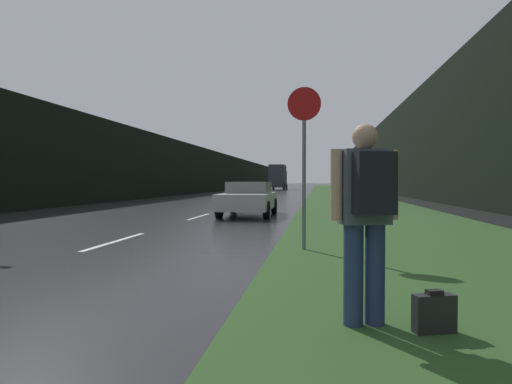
# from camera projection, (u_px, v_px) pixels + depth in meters

# --- Properties ---
(grass_verge) EXTENTS (6.00, 240.00, 0.02)m
(grass_verge) POSITION_uv_depth(u_px,v_px,m) (343.00, 196.00, 39.84)
(grass_verge) COLOR #2D5123
(grass_verge) RESTS_ON ground_plane
(lane_stripe_b) EXTENTS (0.12, 3.00, 0.01)m
(lane_stripe_b) POSITION_uv_depth(u_px,v_px,m) (116.00, 241.00, 9.89)
(lane_stripe_b) COLOR silver
(lane_stripe_b) RESTS_ON ground_plane
(lane_stripe_c) EXTENTS (0.12, 3.00, 0.01)m
(lane_stripe_c) POSITION_uv_depth(u_px,v_px,m) (199.00, 217.00, 16.82)
(lane_stripe_c) COLOR silver
(lane_stripe_c) RESTS_ON ground_plane
(lane_stripe_d) EXTENTS (0.12, 3.00, 0.01)m
(lane_stripe_d) POSITION_uv_depth(u_px,v_px,m) (234.00, 206.00, 23.76)
(lane_stripe_d) COLOR silver
(lane_stripe_d) RESTS_ON ground_plane
(lane_stripe_e) EXTENTS (0.12, 3.00, 0.01)m
(lane_stripe_e) POSITION_uv_depth(u_px,v_px,m) (253.00, 201.00, 30.69)
(lane_stripe_e) COLOR silver
(lane_stripe_e) RESTS_ON ground_plane
(lane_stripe_f) EXTENTS (0.12, 3.00, 0.01)m
(lane_stripe_f) POSITION_uv_depth(u_px,v_px,m) (265.00, 197.00, 37.63)
(lane_stripe_f) COLOR silver
(lane_stripe_f) RESTS_ON ground_plane
(treeline_far_side) EXTENTS (2.00, 140.00, 5.13)m
(treeline_far_side) POSITION_uv_depth(u_px,v_px,m) (195.00, 170.00, 51.84)
(treeline_far_side) COLOR black
(treeline_far_side) RESTS_ON ground_plane
(treeline_near_side) EXTENTS (2.00, 140.00, 8.09)m
(treeline_near_side) POSITION_uv_depth(u_px,v_px,m) (395.00, 156.00, 48.85)
(treeline_near_side) COLOR black
(treeline_near_side) RESTS_ON ground_plane
(stop_sign) EXTENTS (0.63, 0.07, 3.07)m
(stop_sign) POSITION_uv_depth(u_px,v_px,m) (304.00, 153.00, 8.56)
(stop_sign) COLOR slate
(stop_sign) RESTS_ON ground_plane
(hitchhiker_with_backpack) EXTENTS (0.61, 0.51, 1.81)m
(hitchhiker_with_backpack) POSITION_uv_depth(u_px,v_px,m) (366.00, 211.00, 4.02)
(hitchhiker_with_backpack) COLOR navy
(hitchhiker_with_backpack) RESTS_ON ground_plane
(suitcase) EXTENTS (0.38, 0.22, 0.38)m
(suitcase) POSITION_uv_depth(u_px,v_px,m) (434.00, 314.00, 3.86)
(suitcase) COLOR #232326
(suitcase) RESTS_ON ground_plane
(car_passing_near) EXTENTS (1.88, 4.31, 1.28)m
(car_passing_near) POSITION_uv_depth(u_px,v_px,m) (249.00, 198.00, 17.22)
(car_passing_near) COLOR #BCBCBC
(car_passing_near) RESTS_ON ground_plane
(delivery_truck) EXTENTS (2.38, 8.53, 3.79)m
(delivery_truck) POSITION_uv_depth(u_px,v_px,m) (278.00, 177.00, 70.65)
(delivery_truck) COLOR black
(delivery_truck) RESTS_ON ground_plane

